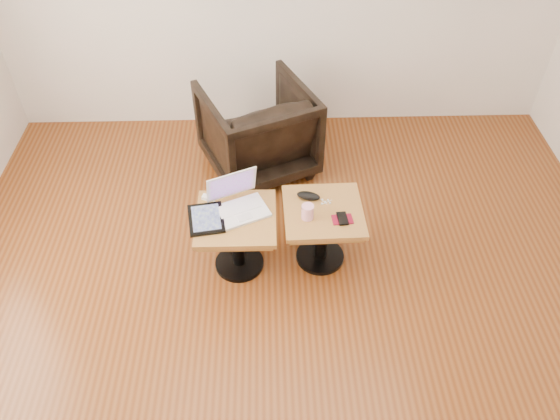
{
  "coord_description": "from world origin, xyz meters",
  "views": [
    {
      "loc": [
        -0.13,
        -1.85,
        2.8
      ],
      "look_at": [
        -0.06,
        0.55,
        0.5
      ],
      "focal_mm": 35.0,
      "sensor_mm": 36.0,
      "label": 1
    }
  ],
  "objects_px": {
    "side_table_left": "(237,229)",
    "side_table_right": "(322,223)",
    "laptop": "(238,203)",
    "armchair": "(257,130)",
    "striped_cup": "(308,212)"
  },
  "relations": [
    {
      "from": "striped_cup",
      "to": "armchair",
      "type": "height_order",
      "value": "armchair"
    },
    {
      "from": "striped_cup",
      "to": "side_table_right",
      "type": "bearing_deg",
      "value": 31.64
    },
    {
      "from": "laptop",
      "to": "armchair",
      "type": "bearing_deg",
      "value": 59.38
    },
    {
      "from": "laptop",
      "to": "side_table_left",
      "type": "bearing_deg",
      "value": -123.05
    },
    {
      "from": "side_table_left",
      "to": "striped_cup",
      "type": "height_order",
      "value": "striped_cup"
    },
    {
      "from": "side_table_left",
      "to": "side_table_right",
      "type": "distance_m",
      "value": 0.55
    },
    {
      "from": "side_table_right",
      "to": "armchair",
      "type": "bearing_deg",
      "value": 111.29
    },
    {
      "from": "side_table_left",
      "to": "armchair",
      "type": "xyz_separation_m",
      "value": [
        0.13,
        1.04,
        0.02
      ]
    },
    {
      "from": "laptop",
      "to": "striped_cup",
      "type": "bearing_deg",
      "value": -36.34
    },
    {
      "from": "laptop",
      "to": "striped_cup",
      "type": "height_order",
      "value": "laptop"
    },
    {
      "from": "laptop",
      "to": "striped_cup",
      "type": "relative_size",
      "value": 4.2
    },
    {
      "from": "side_table_right",
      "to": "striped_cup",
      "type": "bearing_deg",
      "value": -149.83
    },
    {
      "from": "side_table_left",
      "to": "laptop",
      "type": "distance_m",
      "value": 0.18
    },
    {
      "from": "side_table_left",
      "to": "side_table_right",
      "type": "bearing_deg",
      "value": 5.08
    },
    {
      "from": "side_table_right",
      "to": "striped_cup",
      "type": "distance_m",
      "value": 0.2
    }
  ]
}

